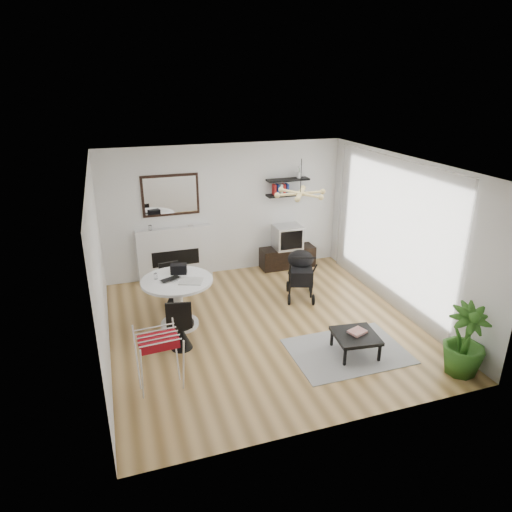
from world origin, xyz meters
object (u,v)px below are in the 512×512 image
object	(u,v)px
drying_rack	(160,360)
coffee_table	(356,336)
stroller	(301,276)
tv_console	(287,257)
dining_table	(178,296)
fireplace	(174,247)
crt_tv	(287,237)
potted_plant	(465,340)

from	to	relation	value
drying_rack	coffee_table	distance (m)	2.88
stroller	coffee_table	bearing A→B (deg)	-70.36
tv_console	dining_table	world-z (taller)	dining_table
tv_console	drying_rack	bearing A→B (deg)	-132.89
fireplace	coffee_table	size ratio (longest dim) A/B	3.12
drying_rack	stroller	size ratio (longest dim) A/B	0.86
crt_tv	coffee_table	distance (m)	3.52
fireplace	crt_tv	distance (m)	2.41
fireplace	coffee_table	world-z (taller)	fireplace
crt_tv	dining_table	distance (m)	3.23
tv_console	stroller	xyz separation A→B (m)	(-0.32, -1.44, 0.20)
dining_table	drying_rack	size ratio (longest dim) A/B	1.36
tv_console	coffee_table	distance (m)	3.51
tv_console	crt_tv	distance (m)	0.48
stroller	potted_plant	bearing A→B (deg)	-48.57
dining_table	stroller	size ratio (longest dim) A/B	1.17
stroller	tv_console	bearing A→B (deg)	96.89
tv_console	potted_plant	xyz separation A→B (m)	(0.87, -4.37, 0.30)
stroller	fireplace	bearing A→B (deg)	162.57
tv_console	dining_table	bearing A→B (deg)	-145.65
fireplace	tv_console	distance (m)	2.47
drying_rack	potted_plant	distance (m)	4.16
potted_plant	stroller	bearing A→B (deg)	112.03
coffee_table	dining_table	bearing A→B (deg)	145.00
tv_console	fireplace	bearing A→B (deg)	176.67
tv_console	potted_plant	distance (m)	4.47
dining_table	potted_plant	world-z (taller)	potted_plant
tv_console	potted_plant	size ratio (longest dim) A/B	1.14
fireplace	stroller	world-z (taller)	fireplace
fireplace	crt_tv	world-z (taller)	fireplace
crt_tv	coffee_table	world-z (taller)	crt_tv
drying_rack	coffee_table	world-z (taller)	drying_rack
dining_table	potted_plant	distance (m)	4.36
drying_rack	stroller	xyz separation A→B (m)	(2.87, 1.99, -0.02)
fireplace	coffee_table	distance (m)	4.22
drying_rack	crt_tv	bearing A→B (deg)	43.10
crt_tv	tv_console	bearing A→B (deg)	9.98
dining_table	potted_plant	size ratio (longest dim) A/B	1.12
drying_rack	stroller	distance (m)	3.49
dining_table	coffee_table	bearing A→B (deg)	-35.00
coffee_table	drying_rack	bearing A→B (deg)	178.73
crt_tv	coffee_table	xyz separation A→B (m)	(-0.29, -3.49, -0.40)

